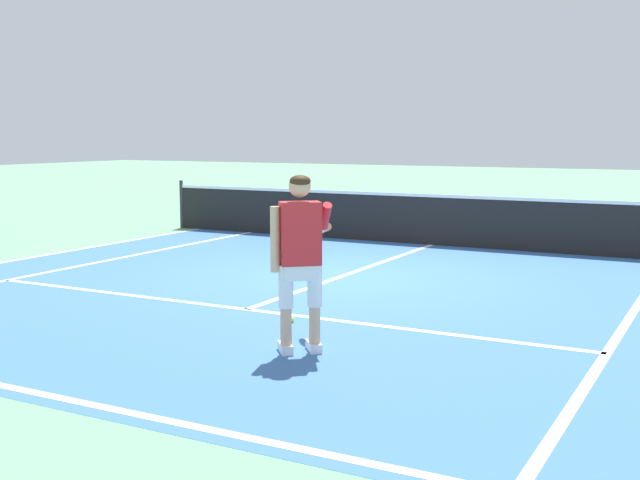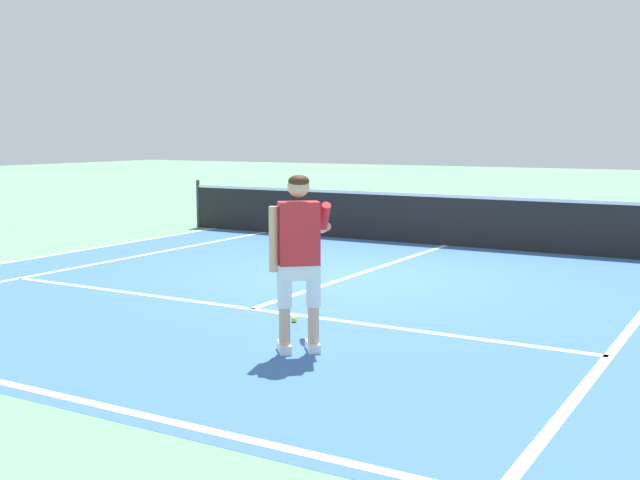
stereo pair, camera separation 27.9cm
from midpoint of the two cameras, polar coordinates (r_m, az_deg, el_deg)
name	(u,v)px [view 1 (the left image)]	position (r m, az deg, el deg)	size (l,w,h in m)	color
ground_plane	(341,277)	(11.77, 0.83, -2.65)	(80.00, 80.00, 0.00)	#609E70
court_inner_surface	(307,288)	(10.87, -1.68, -3.49)	(10.98, 10.22, 0.00)	#3866A8
line_baseline	(19,389)	(7.17, -21.84, -9.88)	(10.98, 0.10, 0.01)	white
line_service	(247,309)	(9.63, -6.10, -4.96)	(8.23, 0.10, 0.01)	white
line_centre_service	(360,270)	(12.36, 2.25, -2.14)	(0.10, 6.40, 0.01)	white
line_singles_left	(83,265)	(13.37, -17.18, -1.74)	(0.10, 9.82, 0.01)	white
line_singles_right	(627,321)	(9.57, 20.35, -5.49)	(0.10, 9.82, 0.01)	white
line_doubles_left	(22,259)	(14.37, -21.05, -1.28)	(0.10, 9.82, 0.01)	white
tennis_net	(432,219)	(15.21, 7.53, 1.50)	(11.96, 0.08, 1.07)	#333338
tennis_player	(300,251)	(7.57, -2.47, -0.78)	(0.68, 1.19, 1.71)	white
tennis_ball_near_feet	(291,320)	(8.94, -2.97, -5.73)	(0.07, 0.07, 0.07)	#CCE02D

